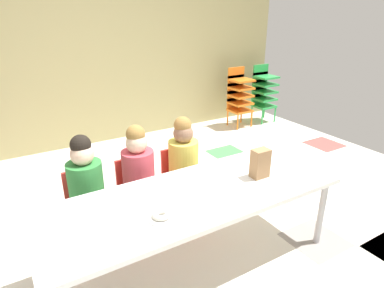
# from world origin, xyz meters

# --- Properties ---
(ground_plane) EXTENTS (6.13, 4.43, 0.02)m
(ground_plane) POSITION_xyz_m (0.01, -0.01, -0.01)
(ground_plane) COLOR silver
(back_wall) EXTENTS (6.13, 0.10, 2.68)m
(back_wall) POSITION_xyz_m (0.00, 2.21, 1.34)
(back_wall) COLOR tan
(back_wall) RESTS_ON ground_plane
(craft_table) EXTENTS (2.10, 0.76, 0.58)m
(craft_table) POSITION_xyz_m (-0.08, -0.60, 0.54)
(craft_table) COLOR white
(craft_table) RESTS_ON ground_plane
(seated_child_near_camera) EXTENTS (0.32, 0.32, 0.92)m
(seated_child_near_camera) POSITION_xyz_m (-0.66, 0.01, 0.55)
(seated_child_near_camera) COLOR red
(seated_child_near_camera) RESTS_ON ground_plane
(seated_child_middle_seat) EXTENTS (0.34, 0.34, 0.92)m
(seated_child_middle_seat) POSITION_xyz_m (-0.24, 0.01, 0.55)
(seated_child_middle_seat) COLOR red
(seated_child_middle_seat) RESTS_ON ground_plane
(seated_child_far_right) EXTENTS (0.33, 0.33, 0.92)m
(seated_child_far_right) POSITION_xyz_m (0.18, 0.01, 0.55)
(seated_child_far_right) COLOR red
(seated_child_far_right) RESTS_ON ground_plane
(kid_chair_orange_stack) EXTENTS (0.32, 0.30, 0.92)m
(kid_chair_orange_stack) POSITION_xyz_m (2.18, 1.73, 0.52)
(kid_chair_orange_stack) COLOR orange
(kid_chair_orange_stack) RESTS_ON ground_plane
(kid_chair_green_stack) EXTENTS (0.32, 0.30, 0.92)m
(kid_chair_green_stack) POSITION_xyz_m (2.68, 1.73, 0.52)
(kid_chair_green_stack) COLOR green
(kid_chair_green_stack) RESTS_ON ground_plane
(paper_bag_brown) EXTENTS (0.13, 0.09, 0.22)m
(paper_bag_brown) POSITION_xyz_m (0.47, -0.64, 0.69)
(paper_bag_brown) COLOR #9E754C
(paper_bag_brown) RESTS_ON craft_table
(paper_plate_near_edge) EXTENTS (0.18, 0.18, 0.01)m
(paper_plate_near_edge) POSITION_xyz_m (-0.40, -0.75, 0.59)
(paper_plate_near_edge) COLOR white
(paper_plate_near_edge) RESTS_ON craft_table
(paper_plate_center_table) EXTENTS (0.18, 0.18, 0.01)m
(paper_plate_center_table) POSITION_xyz_m (0.18, -0.71, 0.59)
(paper_plate_center_table) COLOR white
(paper_plate_center_table) RESTS_ON craft_table
(donut_powdered_on_plate) EXTENTS (0.11, 0.11, 0.04)m
(donut_powdered_on_plate) POSITION_xyz_m (-0.40, -0.75, 0.61)
(donut_powdered_on_plate) COLOR white
(donut_powdered_on_plate) RESTS_ON craft_table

